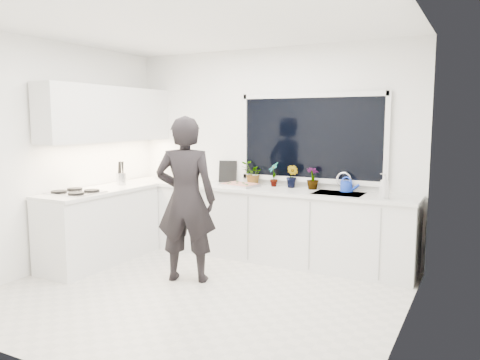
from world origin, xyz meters
The scene contains 25 objects.
floor centered at (0.00, 0.00, -0.01)m, with size 4.00×3.50×0.02m, color beige.
wall_back centered at (0.00, 1.76, 1.35)m, with size 4.00×0.02×2.70m, color white.
wall_left centered at (-2.01, 0.00, 1.35)m, with size 0.02×3.50×2.70m, color white.
wall_right centered at (2.01, 0.00, 1.35)m, with size 0.02×3.50×2.70m, color white.
ceiling centered at (0.00, 0.00, 2.71)m, with size 4.00×3.50×0.02m, color white.
window centered at (0.60, 1.73, 1.55)m, with size 1.80×0.02×1.00m, color black.
base_cabinets_back centered at (0.00, 1.45, 0.44)m, with size 3.92×0.58×0.88m, color white.
base_cabinets_left centered at (-1.67, 0.35, 0.44)m, with size 0.58×1.60×0.88m, color white.
countertop_back centered at (0.00, 1.44, 0.90)m, with size 3.94×0.62×0.04m, color silver.
countertop_left centered at (-1.67, 0.35, 0.90)m, with size 0.62×1.60×0.04m, color silver.
upper_cabinets centered at (-1.79, 0.70, 1.85)m, with size 0.34×2.10×0.70m, color white.
sink centered at (1.05, 1.45, 0.87)m, with size 0.58×0.42×0.14m, color silver.
faucet centered at (1.05, 1.65, 1.03)m, with size 0.03×0.03×0.22m, color silver.
stovetop centered at (-1.69, 0.00, 0.94)m, with size 0.56×0.48×0.03m, color black.
person centered at (-0.32, 0.29, 0.91)m, with size 0.66×0.44×1.82m, color black.
pizza_tray centered at (-0.25, 1.42, 0.94)m, with size 0.45×0.33×0.03m, color silver.
pizza centered at (-0.25, 1.42, 0.95)m, with size 0.41×0.29×0.01m, color #AA1617.
watering_can centered at (1.09, 1.61, 0.98)m, with size 0.14×0.14×0.13m, color #1539C5.
paper_towel_roll centered at (-1.63, 1.55, 1.05)m, with size 0.11×0.11×0.26m, color white.
knife_block centered at (-1.32, 1.59, 1.03)m, with size 0.13×0.10×0.22m, color olive.
utensil_crock centered at (-1.71, 0.80, 1.00)m, with size 0.13×0.13×0.16m, color silver.
picture_frame_large centered at (-1.27, 1.69, 1.06)m, with size 0.22×0.02×0.28m, color black.
picture_frame_small centered at (-0.58, 1.69, 1.07)m, with size 0.25×0.02×0.30m, color black.
herb_plants centered at (0.11, 1.61, 1.07)m, with size 1.10×0.37×0.31m.
soap_bottles centered at (1.60, 1.30, 1.05)m, with size 0.15×0.15×0.28m.
Camera 1 is at (2.57, -3.89, 1.77)m, focal length 35.00 mm.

